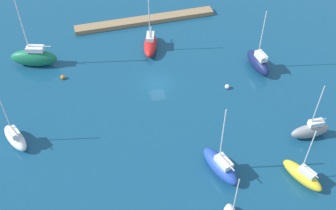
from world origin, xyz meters
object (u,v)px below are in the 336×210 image
object	(u,v)px
mooring_buoy_orange	(63,77)
mooring_buoy_white	(227,87)
pier_dock	(145,20)
sailboat_navy_west_end	(258,62)
sailboat_green_center_basin	(34,57)
sailboat_white_off_beacon	(15,137)
sailboat_yellow_far_north	(302,175)
sailboat_red_mid_basin	(150,44)
sailboat_gray_near_pier	(311,130)
sailboat_blue_east_end	(220,165)

from	to	relation	value
mooring_buoy_orange	mooring_buoy_white	xyz separation A→B (m)	(-25.51, 9.37, 0.03)
pier_dock	sailboat_navy_west_end	xyz separation A→B (m)	(-15.28, 19.00, 1.00)
sailboat_navy_west_end	mooring_buoy_orange	distance (m)	32.85
mooring_buoy_orange	sailboat_navy_west_end	bearing A→B (deg)	169.53
sailboat_green_center_basin	mooring_buoy_white	size ratio (longest dim) A/B	20.07
sailboat_navy_west_end	sailboat_white_off_beacon	bearing A→B (deg)	94.31
sailboat_navy_west_end	sailboat_yellow_far_north	world-z (taller)	sailboat_navy_west_end
sailboat_white_off_beacon	sailboat_red_mid_basin	bearing A→B (deg)	-79.92
sailboat_white_off_beacon	mooring_buoy_white	bearing A→B (deg)	-109.95
sailboat_gray_near_pier	mooring_buoy_white	distance (m)	14.90
sailboat_navy_west_end	sailboat_yellow_far_north	bearing A→B (deg)	165.31
sailboat_green_center_basin	sailboat_white_off_beacon	xyz separation A→B (m)	(3.24, 17.43, -0.48)
sailboat_navy_west_end	sailboat_white_off_beacon	distance (m)	40.26
pier_dock	sailboat_green_center_basin	size ratio (longest dim) A/B	1.78
pier_dock	sailboat_red_mid_basin	world-z (taller)	sailboat_red_mid_basin
mooring_buoy_orange	sailboat_gray_near_pier	bearing A→B (deg)	146.31
sailboat_gray_near_pier	mooring_buoy_orange	xyz separation A→B (m)	(33.17, -22.11, -0.92)
pier_dock	sailboat_red_mid_basin	size ratio (longest dim) A/B	2.68
sailboat_red_mid_basin	sailboat_white_off_beacon	size ratio (longest dim) A/B	1.12
pier_dock	sailboat_blue_east_end	bearing A→B (deg)	92.44
sailboat_white_off_beacon	sailboat_navy_west_end	bearing A→B (deg)	-106.01
mooring_buoy_white	mooring_buoy_orange	bearing A→B (deg)	-20.17
mooring_buoy_white	sailboat_blue_east_end	bearing A→B (deg)	65.55
sailboat_green_center_basin	mooring_buoy_orange	size ratio (longest dim) A/B	21.75
sailboat_gray_near_pier	mooring_buoy_orange	world-z (taller)	sailboat_gray_near_pier
sailboat_blue_east_end	sailboat_red_mid_basin	size ratio (longest dim) A/B	1.10
sailboat_red_mid_basin	sailboat_blue_east_end	bearing A→B (deg)	22.42
sailboat_blue_east_end	mooring_buoy_orange	world-z (taller)	sailboat_blue_east_end
sailboat_navy_west_end	sailboat_blue_east_end	world-z (taller)	sailboat_blue_east_end
sailboat_yellow_far_north	mooring_buoy_white	world-z (taller)	sailboat_yellow_far_north
pier_dock	mooring_buoy_orange	size ratio (longest dim) A/B	38.67
sailboat_green_center_basin	sailboat_white_off_beacon	size ratio (longest dim) A/B	1.69
sailboat_green_center_basin	sailboat_red_mid_basin	bearing A→B (deg)	-165.22
sailboat_red_mid_basin	sailboat_navy_west_end	bearing A→B (deg)	75.34
sailboat_red_mid_basin	sailboat_gray_near_pier	bearing A→B (deg)	50.38
sailboat_white_off_beacon	mooring_buoy_white	distance (m)	33.12
sailboat_yellow_far_north	mooring_buoy_orange	xyz separation A→B (m)	(28.39, -28.62, -0.70)
mooring_buoy_white	sailboat_navy_west_end	bearing A→B (deg)	-153.32
sailboat_navy_west_end	sailboat_blue_east_end	size ratio (longest dim) A/B	0.97
sailboat_navy_west_end	mooring_buoy_orange	world-z (taller)	sailboat_navy_west_end
pier_dock	sailboat_gray_near_pier	size ratio (longest dim) A/B	2.80
sailboat_gray_near_pier	sailboat_white_off_beacon	world-z (taller)	sailboat_gray_near_pier
sailboat_white_off_beacon	mooring_buoy_orange	distance (m)	14.52
sailboat_red_mid_basin	sailboat_yellow_far_north	size ratio (longest dim) A/B	1.12
sailboat_green_center_basin	mooring_buoy_white	world-z (taller)	sailboat_green_center_basin
sailboat_red_mid_basin	sailboat_yellow_far_north	bearing A→B (deg)	37.92
pier_dock	sailboat_yellow_far_north	distance (m)	43.19
sailboat_navy_west_end	sailboat_red_mid_basin	world-z (taller)	sailboat_navy_west_end
sailboat_red_mid_basin	mooring_buoy_orange	xyz separation A→B (m)	(15.95, 4.16, -0.79)
pier_dock	sailboat_navy_west_end	bearing A→B (deg)	128.81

